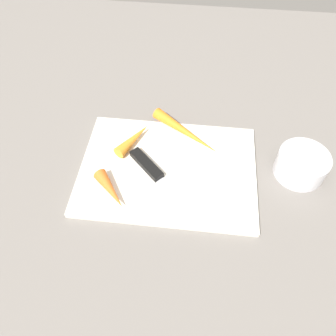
{
  "coord_description": "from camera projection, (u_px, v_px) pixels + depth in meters",
  "views": [
    {
      "loc": [
        -0.05,
        0.41,
        0.56
      ],
      "look_at": [
        0.0,
        0.0,
        0.01
      ],
      "focal_mm": 35.33,
      "sensor_mm": 36.0,
      "label": 1
    }
  ],
  "objects": [
    {
      "name": "carrot_shortest",
      "position": [
        111.0,
        190.0,
        0.63
      ],
      "size": [
        0.08,
        0.09,
        0.03
      ],
      "primitive_type": "cone",
      "rotation": [
        0.0,
        1.57,
        2.28
      ],
      "color": "orange",
      "rests_on": "cutting_board"
    },
    {
      "name": "carrot_longest",
      "position": [
        185.0,
        132.0,
        0.72
      ],
      "size": [
        0.16,
        0.12,
        0.03
      ],
      "primitive_type": "cone",
      "rotation": [
        0.0,
        1.57,
        2.51
      ],
      "color": "orange",
      "rests_on": "cutting_board"
    },
    {
      "name": "ground_plane",
      "position": [
        168.0,
        171.0,
        0.69
      ],
      "size": [
        1.4,
        1.4,
        0.0
      ],
      "primitive_type": "plane",
      "color": "slate"
    },
    {
      "name": "knife",
      "position": [
        150.0,
        168.0,
        0.67
      ],
      "size": [
        0.16,
        0.16,
        0.01
      ],
      "rotation": [
        0.0,
        0.0,
        2.35
      ],
      "color": "#B7B7BC",
      "rests_on": "cutting_board"
    },
    {
      "name": "carrot_medium",
      "position": [
        134.0,
        139.0,
        0.71
      ],
      "size": [
        0.07,
        0.1,
        0.03
      ],
      "primitive_type": "cone",
      "rotation": [
        0.0,
        1.57,
        4.19
      ],
      "color": "orange",
      "rests_on": "cutting_board"
    },
    {
      "name": "small_bowl",
      "position": [
        301.0,
        165.0,
        0.67
      ],
      "size": [
        0.1,
        0.1,
        0.05
      ],
      "primitive_type": "cylinder",
      "color": "silver",
      "rests_on": "ground_plane"
    },
    {
      "name": "cutting_board",
      "position": [
        168.0,
        170.0,
        0.68
      ],
      "size": [
        0.36,
        0.26,
        0.01
      ],
      "primitive_type": "cube",
      "color": "silver",
      "rests_on": "ground_plane"
    }
  ]
}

